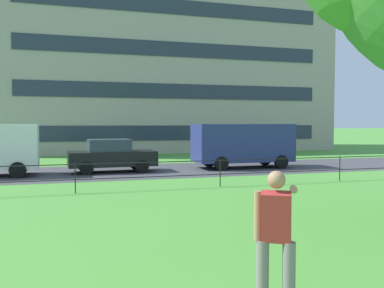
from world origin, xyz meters
name	(u,v)px	position (x,y,z in m)	size (l,w,h in m)	color
street_strip	(72,173)	(0.00, 18.76, 0.00)	(80.00, 6.40, 0.01)	#424247
park_fence	(75,173)	(0.00, 12.97, 0.67)	(30.37, 0.04, 1.00)	black
person_thrower	(276,235)	(2.12, 3.30, 0.93)	(0.77, 0.67, 1.73)	slate
car_black_left	(111,156)	(1.80, 18.67, 0.78)	(4.05, 1.91, 1.54)	black
panel_van_far_left	(243,143)	(8.44, 18.63, 1.27)	(5.03, 2.16, 2.24)	navy
apartment_building_background	(162,75)	(7.91, 34.56, 6.41)	(27.53, 10.46, 12.80)	#ADA393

